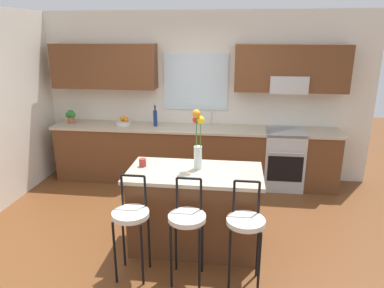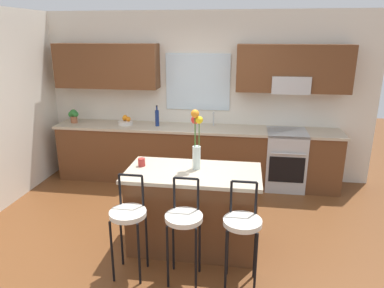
{
  "view_description": "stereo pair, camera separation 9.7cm",
  "coord_description": "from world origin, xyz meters",
  "px_view_note": "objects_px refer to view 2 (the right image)",
  "views": [
    {
      "loc": [
        0.67,
        -3.74,
        2.35
      ],
      "look_at": [
        0.12,
        0.55,
        1.0
      ],
      "focal_mm": 33.16,
      "sensor_mm": 36.0,
      "label": 1
    },
    {
      "loc": [
        0.76,
        -3.72,
        2.35
      ],
      "look_at": [
        0.12,
        0.55,
        1.0
      ],
      "focal_mm": 33.16,
      "sensor_mm": 36.0,
      "label": 2
    }
  ],
  "objects_px": {
    "bar_stool_near": "(128,218)",
    "bottle_olive_oil": "(157,118)",
    "mug_ceramic": "(142,162)",
    "flower_vase": "(196,139)",
    "kitchen_island": "(193,209)",
    "bar_stool_far": "(242,226)",
    "oven_range": "(285,159)",
    "potted_plant_small": "(74,115)",
    "bar_stool_middle": "(184,222)",
    "fruit_bowl_oranges": "(126,122)"
  },
  "relations": [
    {
      "from": "oven_range",
      "to": "bar_stool_middle",
      "type": "bearing_deg",
      "value": -115.86
    },
    {
      "from": "flower_vase",
      "to": "fruit_bowl_oranges",
      "type": "relative_size",
      "value": 2.79
    },
    {
      "from": "kitchen_island",
      "to": "bar_stool_far",
      "type": "distance_m",
      "value": 0.83
    },
    {
      "from": "flower_vase",
      "to": "bottle_olive_oil",
      "type": "bearing_deg",
      "value": 116.29
    },
    {
      "from": "bar_stool_near",
      "to": "potted_plant_small",
      "type": "relative_size",
      "value": 4.59
    },
    {
      "from": "kitchen_island",
      "to": "fruit_bowl_oranges",
      "type": "bearing_deg",
      "value": 126.63
    },
    {
      "from": "kitchen_island",
      "to": "fruit_bowl_oranges",
      "type": "height_order",
      "value": "fruit_bowl_oranges"
    },
    {
      "from": "oven_range",
      "to": "flower_vase",
      "type": "relative_size",
      "value": 1.37
    },
    {
      "from": "oven_range",
      "to": "bottle_olive_oil",
      "type": "distance_m",
      "value": 2.13
    },
    {
      "from": "mug_ceramic",
      "to": "bottle_olive_oil",
      "type": "bearing_deg",
      "value": 98.38
    },
    {
      "from": "kitchen_island",
      "to": "potted_plant_small",
      "type": "xyz_separation_m",
      "value": [
        -2.3,
        1.88,
        0.58
      ]
    },
    {
      "from": "bottle_olive_oil",
      "to": "potted_plant_small",
      "type": "height_order",
      "value": "bottle_olive_oil"
    },
    {
      "from": "bar_stool_middle",
      "to": "mug_ceramic",
      "type": "relative_size",
      "value": 11.58
    },
    {
      "from": "bar_stool_middle",
      "to": "potted_plant_small",
      "type": "bearing_deg",
      "value": 132.88
    },
    {
      "from": "kitchen_island",
      "to": "bar_stool_near",
      "type": "relative_size",
      "value": 1.41
    },
    {
      "from": "flower_vase",
      "to": "bottle_olive_oil",
      "type": "xyz_separation_m",
      "value": [
        -0.89,
        1.79,
        -0.21
      ]
    },
    {
      "from": "bar_stool_far",
      "to": "flower_vase",
      "type": "distance_m",
      "value": 1.06
    },
    {
      "from": "kitchen_island",
      "to": "mug_ceramic",
      "type": "xyz_separation_m",
      "value": [
        -0.6,
        0.07,
        0.5
      ]
    },
    {
      "from": "bar_stool_near",
      "to": "bar_stool_far",
      "type": "bearing_deg",
      "value": 0.0
    },
    {
      "from": "bar_stool_middle",
      "to": "bottle_olive_oil",
      "type": "relative_size",
      "value": 3.1
    },
    {
      "from": "bar_stool_near",
      "to": "potted_plant_small",
      "type": "distance_m",
      "value": 3.05
    },
    {
      "from": "bar_stool_near",
      "to": "bar_stool_middle",
      "type": "bearing_deg",
      "value": 0.0
    },
    {
      "from": "mug_ceramic",
      "to": "bottle_olive_oil",
      "type": "relative_size",
      "value": 0.27
    },
    {
      "from": "oven_range",
      "to": "bar_stool_middle",
      "type": "distance_m",
      "value": 2.72
    },
    {
      "from": "bar_stool_far",
      "to": "mug_ceramic",
      "type": "relative_size",
      "value": 11.58
    },
    {
      "from": "kitchen_island",
      "to": "mug_ceramic",
      "type": "bearing_deg",
      "value": 173.05
    },
    {
      "from": "kitchen_island",
      "to": "bar_stool_far",
      "type": "relative_size",
      "value": 1.41
    },
    {
      "from": "potted_plant_small",
      "to": "mug_ceramic",
      "type": "bearing_deg",
      "value": -46.74
    },
    {
      "from": "bar_stool_far",
      "to": "oven_range",
      "type": "bearing_deg",
      "value": 75.43
    },
    {
      "from": "bar_stool_far",
      "to": "potted_plant_small",
      "type": "height_order",
      "value": "potted_plant_small"
    },
    {
      "from": "kitchen_island",
      "to": "bar_stool_middle",
      "type": "distance_m",
      "value": 0.62
    },
    {
      "from": "flower_vase",
      "to": "oven_range",
      "type": "bearing_deg",
      "value": 56.7
    },
    {
      "from": "kitchen_island",
      "to": "potted_plant_small",
      "type": "height_order",
      "value": "potted_plant_small"
    },
    {
      "from": "mug_ceramic",
      "to": "bar_stool_near",
      "type": "bearing_deg",
      "value": -85.88
    },
    {
      "from": "bar_stool_far",
      "to": "bottle_olive_oil",
      "type": "distance_m",
      "value": 2.88
    },
    {
      "from": "flower_vase",
      "to": "mug_ceramic",
      "type": "height_order",
      "value": "flower_vase"
    },
    {
      "from": "flower_vase",
      "to": "fruit_bowl_oranges",
      "type": "height_order",
      "value": "flower_vase"
    },
    {
      "from": "fruit_bowl_oranges",
      "to": "bottle_olive_oil",
      "type": "distance_m",
      "value": 0.54
    },
    {
      "from": "flower_vase",
      "to": "bar_stool_far",
      "type": "bearing_deg",
      "value": -52.06
    },
    {
      "from": "oven_range",
      "to": "potted_plant_small",
      "type": "distance_m",
      "value": 3.53
    },
    {
      "from": "fruit_bowl_oranges",
      "to": "potted_plant_small",
      "type": "bearing_deg",
      "value": -179.77
    },
    {
      "from": "bottle_olive_oil",
      "to": "potted_plant_small",
      "type": "relative_size",
      "value": 1.48
    },
    {
      "from": "bar_stool_near",
      "to": "mug_ceramic",
      "type": "xyz_separation_m",
      "value": [
        -0.05,
        0.67,
        0.33
      ]
    },
    {
      "from": "mug_ceramic",
      "to": "fruit_bowl_oranges",
      "type": "bearing_deg",
      "value": 113.87
    },
    {
      "from": "oven_range",
      "to": "flower_vase",
      "type": "xyz_separation_m",
      "value": [
        -1.16,
        -1.77,
        0.81
      ]
    },
    {
      "from": "bar_stool_near",
      "to": "bottle_olive_oil",
      "type": "distance_m",
      "value": 2.53
    },
    {
      "from": "bar_stool_far",
      "to": "fruit_bowl_oranges",
      "type": "height_order",
      "value": "fruit_bowl_oranges"
    },
    {
      "from": "oven_range",
      "to": "bar_stool_far",
      "type": "bearing_deg",
      "value": -104.57
    },
    {
      "from": "flower_vase",
      "to": "bottle_olive_oil",
      "type": "height_order",
      "value": "flower_vase"
    },
    {
      "from": "bar_stool_far",
      "to": "bottle_olive_oil",
      "type": "height_order",
      "value": "bottle_olive_oil"
    }
  ]
}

